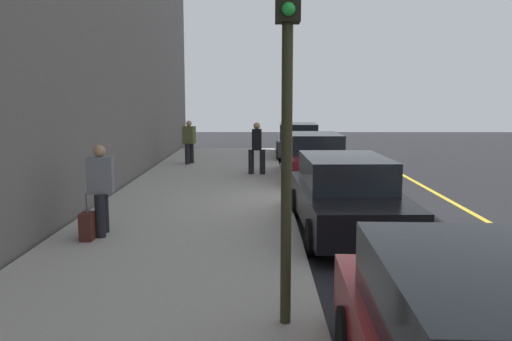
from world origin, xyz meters
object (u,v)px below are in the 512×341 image
(parked_car_charcoal, at_px, (298,141))
(parked_car_maroon, at_px, (315,157))
(traffic_light_pole, at_px, (287,79))
(pedestrian_black_coat, at_px, (257,147))
(pedestrian_olive_coat, at_px, (189,141))
(rolling_suitcase, at_px, (87,226))
(pedestrian_grey_coat, at_px, (101,187))
(parked_car_black, at_px, (346,195))

(parked_car_charcoal, bearing_deg, parked_car_maroon, 0.70)
(traffic_light_pole, bearing_deg, pedestrian_black_coat, -178.15)
(pedestrian_olive_coat, height_order, pedestrian_black_coat, pedestrian_black_coat)
(parked_car_maroon, bearing_deg, traffic_light_pole, -7.61)
(pedestrian_olive_coat, bearing_deg, parked_car_maroon, 54.53)
(rolling_suitcase, bearing_deg, pedestrian_black_coat, 159.81)
(parked_car_charcoal, xyz_separation_m, parked_car_maroon, (6.32, 0.08, -0.00))
(parked_car_charcoal, height_order, pedestrian_grey_coat, pedestrian_grey_coat)
(pedestrian_grey_coat, height_order, traffic_light_pole, traffic_light_pole)
(pedestrian_olive_coat, bearing_deg, traffic_light_pole, 11.66)
(parked_car_black, relative_size, traffic_light_pole, 1.19)
(parked_car_charcoal, distance_m, traffic_light_pole, 17.63)
(parked_car_charcoal, relative_size, rolling_suitcase, 5.43)
(pedestrian_olive_coat, distance_m, pedestrian_black_coat, 3.71)
(parked_car_maroon, bearing_deg, parked_car_black, -0.57)
(parked_car_black, relative_size, pedestrian_olive_coat, 2.92)
(parked_car_maroon, xyz_separation_m, rolling_suitcase, (7.64, -4.85, -0.36))
(traffic_light_pole, bearing_deg, rolling_suitcase, -135.97)
(traffic_light_pole, bearing_deg, parked_car_charcoal, 175.38)
(pedestrian_olive_coat, bearing_deg, pedestrian_grey_coat, -1.43)
(parked_car_black, height_order, rolling_suitcase, parked_car_black)
(pedestrian_grey_coat, distance_m, rolling_suitcase, 0.76)
(parked_car_maroon, distance_m, pedestrian_olive_coat, 5.45)
(pedestrian_grey_coat, relative_size, pedestrian_black_coat, 0.99)
(parked_car_charcoal, height_order, traffic_light_pole, traffic_light_pole)
(parked_car_maroon, relative_size, pedestrian_grey_coat, 2.71)
(pedestrian_grey_coat, relative_size, pedestrian_olive_coat, 1.02)
(traffic_light_pole, height_order, rolling_suitcase, traffic_light_pole)
(traffic_light_pole, bearing_deg, parked_car_black, 162.85)
(parked_car_black, bearing_deg, parked_car_maroon, 179.43)
(parked_car_charcoal, distance_m, rolling_suitcase, 14.76)
(parked_car_maroon, relative_size, parked_car_black, 0.95)
(pedestrian_black_coat, distance_m, traffic_light_pole, 11.77)
(pedestrian_olive_coat, distance_m, traffic_light_pole, 14.71)
(parked_car_black, relative_size, rolling_suitcase, 5.58)
(parked_car_maroon, distance_m, pedestrian_grey_coat, 8.67)
(parked_car_charcoal, distance_m, pedestrian_grey_coat, 14.36)
(pedestrian_grey_coat, bearing_deg, pedestrian_black_coat, 159.95)
(pedestrian_olive_coat, bearing_deg, rolling_suitcase, -2.21)
(pedestrian_black_coat, bearing_deg, parked_car_black, 14.36)
(parked_car_black, bearing_deg, pedestrian_black_coat, -165.64)
(pedestrian_black_coat, relative_size, rolling_suitcase, 1.99)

